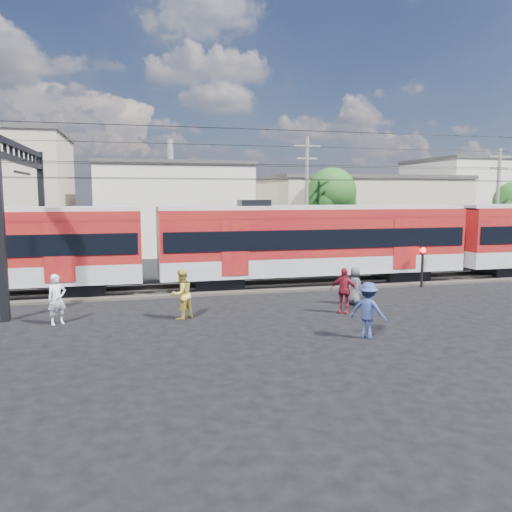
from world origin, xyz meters
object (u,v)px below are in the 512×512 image
object	(u,v)px
pedestrian_a	(57,299)
crossing_signal	(422,259)
pedestrian_c	(368,310)
commuter_train	(317,239)

from	to	relation	value
pedestrian_a	crossing_signal	world-z (taller)	crossing_signal
pedestrian_a	crossing_signal	bearing A→B (deg)	-18.60
pedestrian_c	crossing_signal	size ratio (longest dim) A/B	0.89
crossing_signal	commuter_train	bearing A→B (deg)	158.16
commuter_train	pedestrian_c	bearing A→B (deg)	-100.95
pedestrian_a	pedestrian_c	bearing A→B (deg)	-52.79
commuter_train	crossing_signal	distance (m)	5.46
crossing_signal	pedestrian_a	bearing A→B (deg)	-168.73
commuter_train	pedestrian_a	bearing A→B (deg)	-155.96
commuter_train	crossing_signal	world-z (taller)	commuter_train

